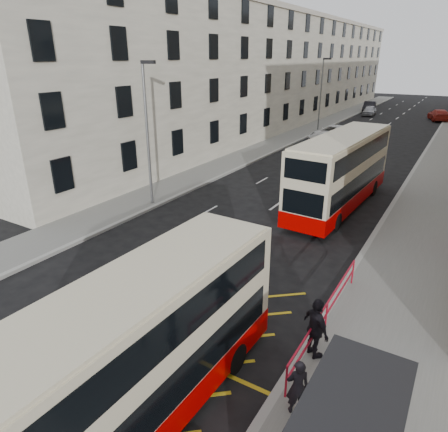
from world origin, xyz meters
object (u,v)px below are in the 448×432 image
Objects in this scene: street_lamp_far at (321,90)px; pedestrian_near at (297,387)px; car_dark at (369,107)px; double_decker_front at (123,369)px; street_lamp_near at (148,127)px; car_red at (439,115)px; double_decker_rear at (341,172)px; car_silver at (369,111)px; pedestrian_far at (316,329)px; white_van at (333,134)px.

pedestrian_near is (12.99, -39.78, -3.71)m from street_lamp_far.
double_decker_front is at bearing -89.80° from car_dark.
car_red is (11.55, 46.60, -3.87)m from street_lamp_near.
double_decker_rear is 2.56× the size of car_silver.
car_silver is (-10.53, 54.50, -0.39)m from pedestrian_far.
car_red is at bearing 89.73° from double_decker_front.
street_lamp_near reaches higher than white_van.
car_dark reaches higher than car_silver.
street_lamp_far reaches higher than pedestrian_far.
double_decker_rear reaches higher than car_silver.
pedestrian_near is at bearing -84.24° from car_silver.
street_lamp_near is 1.89× the size of car_silver.
pedestrian_far is (-0.29, 2.14, 0.18)m from pedestrian_near.
double_decker_front is 64.22m from car_dark.
street_lamp_far reaches higher than car_silver.
car_dark is (-2.28, 26.76, -0.02)m from white_van.
street_lamp_far is (0.00, 30.00, 0.00)m from street_lamp_near.
street_lamp_near reaches higher than pedestrian_near.
double_decker_front is (9.87, -42.33, -2.64)m from street_lamp_far.
double_decker_front is 1.86× the size of car_red.
car_dark is 11.41m from car_red.
street_lamp_far is 1.51× the size of car_red.
double_decker_front reaches higher than pedestrian_near.
street_lamp_far is at bearing 104.48° from double_decker_front.
car_silver is (-7.69, 59.19, -1.27)m from double_decker_front.
pedestrian_far is 0.33× the size of white_van.
car_dark is (-11.84, 61.07, -0.12)m from pedestrian_near.
street_lamp_far is 43.54m from double_decker_front.
pedestrian_near reaches higher than car_silver.
pedestrian_near is 56.39m from car_red.
pedestrian_far reaches higher than white_van.
car_dark is at bearing 103.44° from double_decker_rear.
double_decker_front is 17.77m from double_decker_rear.
street_lamp_near is at bearing 130.03° from double_decker_front.
car_dark is (-8.42, 45.85, -1.38)m from double_decker_rear.
white_van is at bearing -91.83° from car_silver.
double_decker_front is at bearing 2.96° from pedestrian_near.
street_lamp_near is 1.51× the size of car_red.
street_lamp_far is 17.45m from car_silver.
white_van is at bearing -110.64° from pedestrian_near.
car_silver is 0.87× the size of car_dark.
white_van is 1.22× the size of car_dark.
pedestrian_far is (12.70, -7.64, -3.53)m from street_lamp_near.
double_decker_rear reaches higher than white_van.
pedestrian_near is 2.16m from pedestrian_far.
street_lamp_far reaches higher than car_dark.
street_lamp_far is at bearing 114.33° from double_decker_rear.
double_decker_rear is 41.23m from car_red.
double_decker_rear is (-0.29, 17.77, 0.19)m from double_decker_front.
car_dark is (-1.02, 4.43, 0.08)m from car_silver.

